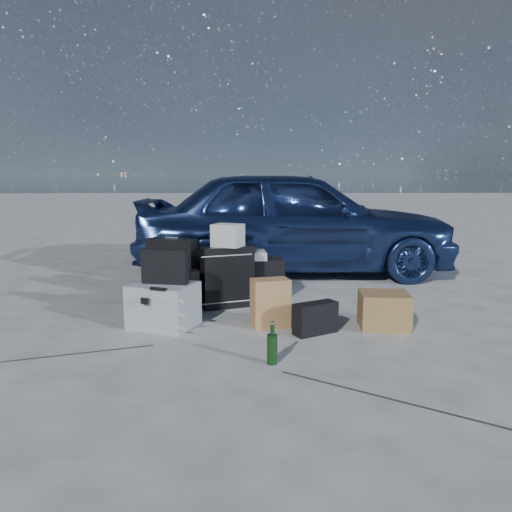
{
  "coord_description": "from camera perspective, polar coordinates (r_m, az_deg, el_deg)",
  "views": [
    {
      "loc": [
        0.01,
        -3.7,
        1.22
      ],
      "look_at": [
        0.11,
        0.85,
        0.48
      ],
      "focal_mm": 35.0,
      "sensor_mm": 36.0,
      "label": 1
    }
  ],
  "objects": [
    {
      "name": "white_carton",
      "position": [
        4.58,
        -3.25,
        2.37
      ],
      "size": [
        0.32,
        0.29,
        0.21
      ],
      "primitive_type": "cube",
      "rotation": [
        0.0,
        0.0,
        -0.41
      ],
      "color": "beige",
      "rests_on": "suitcase_right"
    },
    {
      "name": "suitcase_right",
      "position": [
        4.64,
        -3.27,
        -2.41
      ],
      "size": [
        0.5,
        0.32,
        0.57
      ],
      "primitive_type": "cube",
      "rotation": [
        0.0,
        0.0,
        0.33
      ],
      "color": "black",
      "rests_on": "ground"
    },
    {
      "name": "flat_box_white",
      "position": [
        4.95,
        -1.42,
        0.11
      ],
      "size": [
        0.45,
        0.36,
        0.08
      ],
      "primitive_type": "cube",
      "rotation": [
        0.0,
        0.0,
        0.08
      ],
      "color": "beige",
      "rests_on": "duffel_bag"
    },
    {
      "name": "cardboard_box",
      "position": [
        4.17,
        14.42,
        -6.02
      ],
      "size": [
        0.41,
        0.37,
        0.29
      ],
      "primitive_type": "cube",
      "rotation": [
        0.0,
        0.0,
        -0.09
      ],
      "color": "olive",
      "rests_on": "ground"
    },
    {
      "name": "suitcase_left",
      "position": [
        4.78,
        -9.46,
        -1.81
      ],
      "size": [
        0.51,
        0.35,
        0.63
      ],
      "primitive_type": "cube",
      "rotation": [
        0.0,
        0.0,
        -0.4
      ],
      "color": "black",
      "rests_on": "ground"
    },
    {
      "name": "messenger_bag",
      "position": [
        3.92,
        6.8,
        -7.07
      ],
      "size": [
        0.37,
        0.29,
        0.25
      ],
      "primitive_type": "cube",
      "rotation": [
        0.0,
        0.0,
        0.5
      ],
      "color": "black",
      "rests_on": "ground"
    },
    {
      "name": "flat_box_black",
      "position": [
        4.96,
        -1.59,
        0.91
      ],
      "size": [
        0.3,
        0.23,
        0.06
      ],
      "primitive_type": "cube",
      "rotation": [
        0.0,
        0.0,
        -0.14
      ],
      "color": "black",
      "rests_on": "flat_box_white"
    },
    {
      "name": "laptop_bag",
      "position": [
        4.07,
        -10.38,
        -1.2
      ],
      "size": [
        0.38,
        0.16,
        0.28
      ],
      "primitive_type": "cube",
      "rotation": [
        0.0,
        0.0,
        -0.19
      ],
      "color": "black",
      "rests_on": "pelican_case"
    },
    {
      "name": "duffel_bag",
      "position": [
        5.0,
        -1.51,
        -2.55
      ],
      "size": [
        0.82,
        0.41,
        0.4
      ],
      "primitive_type": "cube",
      "rotation": [
        0.0,
        0.0,
        0.09
      ],
      "color": "black",
      "rests_on": "ground"
    },
    {
      "name": "car",
      "position": [
        6.22,
        4.37,
        4.02
      ],
      "size": [
        3.86,
        1.58,
        1.31
      ],
      "primitive_type": "imported",
      "rotation": [
        0.0,
        0.0,
        1.58
      ],
      "color": "navy",
      "rests_on": "ground"
    },
    {
      "name": "ground",
      "position": [
        3.9,
        -1.38,
        -9.0
      ],
      "size": [
        60.0,
        60.0,
        0.0
      ],
      "primitive_type": "plane",
      "color": "beige",
      "rests_on": "ground"
    },
    {
      "name": "kraft_bag",
      "position": [
        4.05,
        1.65,
        -5.41
      ],
      "size": [
        0.33,
        0.25,
        0.4
      ],
      "primitive_type": "cube",
      "rotation": [
        0.0,
        0.0,
        0.24
      ],
      "color": "#A77048",
      "rests_on": "ground"
    },
    {
      "name": "pelican_case",
      "position": [
        4.13,
        -10.51,
        -5.54
      ],
      "size": [
        0.6,
        0.55,
        0.36
      ],
      "primitive_type": "cube",
      "rotation": [
        0.0,
        0.0,
        -0.37
      ],
      "color": "#ABAEB1",
      "rests_on": "ground"
    },
    {
      "name": "green_bottle",
      "position": [
        3.29,
        1.86,
        -10.02
      ],
      "size": [
        0.08,
        0.08,
        0.27
      ],
      "primitive_type": "cylinder",
      "rotation": [
        0.0,
        0.0,
        0.15
      ],
      "color": "black",
      "rests_on": "ground"
    },
    {
      "name": "briefcase",
      "position": [
        4.5,
        -9.66,
        -4.13
      ],
      "size": [
        0.5,
        0.24,
        0.38
      ],
      "primitive_type": "cube",
      "rotation": [
        0.0,
        0.0,
        0.27
      ],
      "color": "black",
      "rests_on": "ground"
    }
  ]
}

